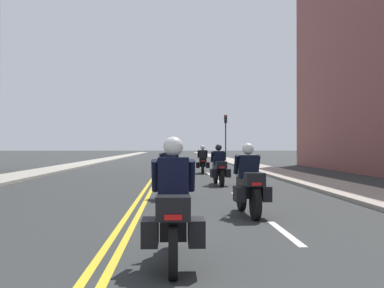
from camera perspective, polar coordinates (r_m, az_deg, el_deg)
ground_plane at (r=48.22m, az=-3.31°, el=-2.14°), size 264.00×264.00×0.00m
sidewalk_left at (r=48.83m, az=-11.36°, el=-2.04°), size 2.19×144.00×0.12m
sidewalk_right at (r=48.58m, az=4.78°, el=-2.05°), size 2.19×144.00×0.12m
centreline_yellow_inner at (r=48.23m, az=-3.45°, el=-2.13°), size 0.12×132.00×0.01m
centreline_yellow_outer at (r=48.22m, az=-3.17°, el=-2.13°), size 0.12×132.00×0.01m
lane_dashes_white at (r=29.30m, az=1.61°, el=-3.30°), size 0.14×56.40×0.01m
motorcycle_0 at (r=6.06m, az=-2.30°, el=-8.40°), size 0.76×2.15×1.65m
motorcycle_1 at (r=10.38m, az=6.96°, el=-5.10°), size 0.78×2.16×1.60m
motorcycle_2 at (r=13.89m, az=-2.81°, el=-3.88°), size 0.77×2.10×1.61m
motorcycle_3 at (r=18.45m, az=3.31°, el=-3.01°), size 0.78×2.28×1.62m
motorcycle_4 at (r=22.44m, az=-2.57°, el=-2.55°), size 0.76×2.09×1.59m
motorcycle_5 at (r=26.56m, az=1.31°, el=-2.22°), size 0.78×2.21×1.60m
traffic_light_far at (r=47.32m, az=4.12°, el=1.79°), size 0.28×0.38×4.72m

